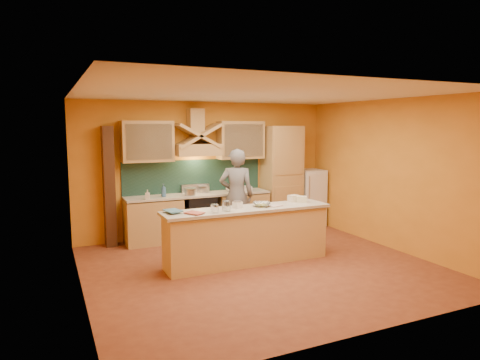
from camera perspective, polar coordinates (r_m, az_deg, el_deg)
name	(u,v)px	position (r m, az deg, el deg)	size (l,w,h in m)	color
floor	(261,267)	(7.17, 2.79, -11.52)	(5.50, 5.00, 0.01)	brown
ceiling	(262,94)	(6.80, 2.94, 11.42)	(5.50, 5.00, 0.01)	white
wall_back	(207,169)	(9.12, -4.39, 1.54)	(5.50, 0.02, 2.80)	orange
wall_front	(369,211)	(4.80, 16.80, -3.93)	(5.50, 0.02, 2.80)	orange
wall_left	(79,194)	(6.10, -20.73, -1.75)	(0.02, 5.00, 2.80)	orange
wall_right	(392,175)	(8.47, 19.62, 0.69)	(0.02, 5.00, 2.80)	orange
base_cabinet_left	(153,221)	(8.64, -11.47, -5.43)	(1.10, 0.60, 0.86)	tan
base_cabinet_right	(241,213)	(9.24, 0.11, -4.45)	(1.10, 0.60, 0.86)	tan
counter_top	(199,195)	(8.81, -5.52, -1.96)	(3.00, 0.62, 0.04)	beige
stove	(199,216)	(8.89, -5.48, -4.82)	(0.60, 0.58, 0.90)	black
backsplash	(194,176)	(9.03, -6.14, 0.50)	(3.00, 0.03, 0.70)	#17332D
range_hood	(197,150)	(8.75, -5.70, 4.04)	(0.92, 0.50, 0.24)	tan
hood_chimney	(195,121)	(8.84, -5.96, 7.83)	(0.30, 0.30, 0.50)	tan
upper_cabinet_left	(147,141)	(8.55, -12.25, 5.04)	(1.00, 0.35, 0.80)	tan
upper_cabinet_right	(241,140)	(9.19, 0.07, 5.35)	(1.00, 0.35, 0.80)	tan
pantry_column	(281,178)	(9.58, 5.55, 0.29)	(0.80, 0.60, 2.30)	tan
fridge	(309,198)	(10.05, 9.22, -2.32)	(0.58, 0.60, 1.30)	white
trim_column_left	(109,187)	(8.52, -17.07, -0.86)	(0.20, 0.30, 2.30)	#472816
island_body	(248,237)	(7.25, 1.01, -7.65)	(2.80, 0.55, 0.88)	#DFB872
island_top	(248,209)	(7.15, 1.02, -3.92)	(2.90, 0.62, 0.05)	beige
person	(236,196)	(8.48, -0.47, -2.09)	(0.68, 0.44, 1.86)	slate
pot_large	(190,193)	(8.59, -6.67, -1.73)	(0.23, 0.23, 0.14)	#ADAEB4
pot_small	(203,191)	(8.93, -4.90, -1.42)	(0.18, 0.18, 0.12)	#B8B8C0
soap_bottle_a	(148,195)	(8.26, -12.23, -1.92)	(0.08, 0.08, 0.18)	silver
soap_bottle_b	(164,190)	(8.50, -10.15, -1.37)	(0.10, 0.10, 0.25)	#345E8F
bowl_back	(232,189)	(9.08, -1.10, -1.27)	(0.26, 0.26, 0.08)	white
dish_rack	(244,189)	(9.13, 0.57, -1.16)	(0.28, 0.22, 0.10)	silver
book_lower	(190,214)	(6.61, -6.67, -4.55)	(0.21, 0.28, 0.03)	#AE4C3E
book_upper	(166,212)	(6.75, -9.80, -4.19)	(0.22, 0.31, 0.02)	teal
jar_large	(226,206)	(6.84, -1.84, -3.50)	(0.14, 0.14, 0.17)	silver
jar_small	(215,209)	(6.74, -3.40, -3.83)	(0.12, 0.12, 0.13)	white
kitchen_scale	(238,205)	(7.12, -0.33, -3.33)	(0.13, 0.13, 0.10)	white
mixing_bowl	(262,204)	(7.26, 2.89, -3.26)	(0.30, 0.30, 0.07)	white
cloth	(275,206)	(7.31, 4.69, -3.44)	(0.22, 0.17, 0.01)	beige
grocery_bag_a	(294,198)	(7.77, 7.16, -2.44)	(0.18, 0.14, 0.12)	beige
grocery_bag_b	(302,199)	(7.72, 8.21, -2.55)	(0.18, 0.14, 0.11)	beige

